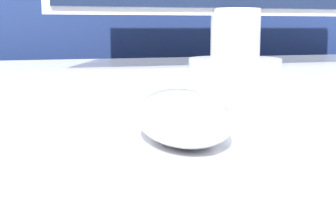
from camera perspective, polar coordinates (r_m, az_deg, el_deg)
partition_panel at (r=1.29m, az=-9.30°, el=-5.30°), size 5.00×0.03×1.04m
computer_mouse_near at (r=0.30m, az=1.77°, el=-1.34°), size 0.08×0.12×0.03m
keyboard at (r=0.50m, az=-10.64°, el=2.15°), size 0.45×0.13×0.02m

